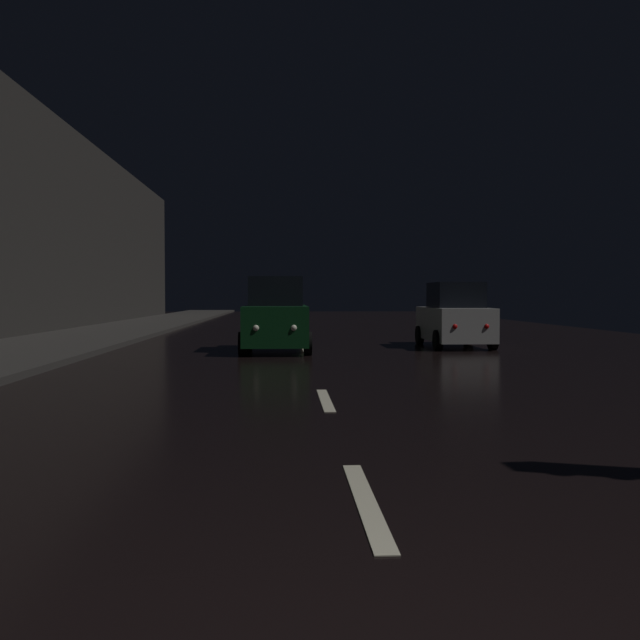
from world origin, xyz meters
TOP-DOWN VIEW (x-y plane):
  - ground at (0.00, 24.50)m, footprint 27.78×84.00m
  - sidewalk_left at (-7.69, 24.50)m, footprint 4.40×84.00m
  - lane_centerline at (0.00, 18.28)m, footprint 0.16×31.26m
  - car_approaching_headlights at (-0.84, 17.40)m, footprint 1.91×4.14m
  - car_parked_right_far at (4.59, 18.73)m, footprint 1.80×3.89m

SIDE VIEW (x-z plane):
  - ground at x=0.00m, z-range -0.02..0.00m
  - lane_centerline at x=0.00m, z-range 0.00..0.01m
  - sidewalk_left at x=-7.69m, z-range 0.00..0.15m
  - car_parked_right_far at x=4.59m, z-range -0.08..1.88m
  - car_approaching_headlights at x=-0.84m, z-range -0.09..2.00m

